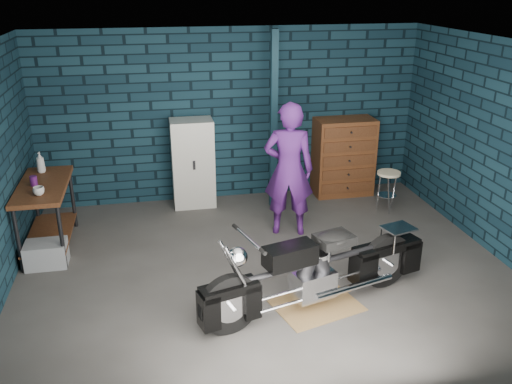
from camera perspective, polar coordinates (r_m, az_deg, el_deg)
The scene contains 14 objects.
ground at distance 6.80m, azimuth 0.95°, elevation -8.07°, with size 6.00×6.00×0.00m, color #4F4C4A.
room_walls at distance 6.61m, azimuth 0.02°, elevation 8.83°, with size 6.02×5.01×2.71m.
support_post at distance 8.18m, azimuth 1.87°, elevation 7.35°, with size 0.10×0.10×2.70m, color #13303D.
workbench at distance 7.62m, azimuth -21.10°, elevation -2.39°, with size 0.60×1.40×0.91m, color brown.
drip_mat at distance 6.14m, azimuth 6.38°, elevation -11.74°, with size 0.90×0.68×0.01m, color brown.
motorcycle at distance 5.88m, azimuth 6.58°, elevation -7.58°, with size 2.33×0.63×1.03m, color black, non-canonical shape.
person at distance 7.39m, azimuth 3.46°, elevation 2.37°, with size 0.68×0.45×1.87m, color #562079.
storage_bin at distance 7.29m, azimuth -21.20°, elevation -6.11°, with size 0.50×0.35×0.31m, color #989BA1.
locker at distance 8.45m, azimuth -6.66°, elevation 3.01°, with size 0.64×0.46×1.38m, color silver.
tool_chest at distance 8.99m, azimuth 9.20°, elevation 3.66°, with size 0.95×0.53×1.27m, color brown.
shop_stool at distance 8.53m, azimuth 13.64°, elevation 0.06°, with size 0.35×0.35×0.64m, color beige, non-canonical shape.
cup_a at distance 7.07m, azimuth -21.91°, elevation 0.10°, with size 0.13×0.13×0.11m, color beige.
mug_purple at distance 7.41m, azimuth -22.37°, elevation 1.09°, with size 0.09×0.09×0.12m, color #511860.
bottle at distance 7.86m, azimuth -21.75°, elevation 2.93°, with size 0.11×0.11×0.29m, color #989BA1.
Camera 1 is at (-1.28, -5.76, 3.37)m, focal length 38.00 mm.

